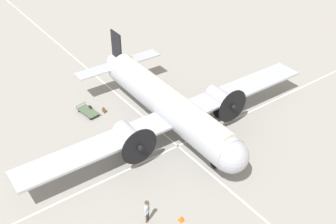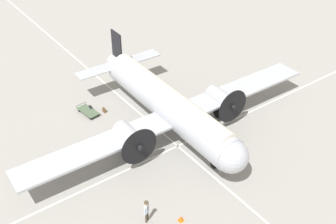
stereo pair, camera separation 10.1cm
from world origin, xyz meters
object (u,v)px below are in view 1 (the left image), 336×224
Objects in this scene: crew_foreground at (147,209)px; baggage_cart at (88,111)px; suitcase_near_door at (91,108)px; suitcase_upright_spare at (104,110)px; airliner_main at (171,106)px; traffic_cone at (181,218)px.

crew_foreground is 14.13m from baggage_cart.
crew_foreground is 14.52m from suitcase_near_door.
baggage_cart reaches higher than suitcase_near_door.
suitcase_upright_spare is 0.21× the size of baggage_cart.
suitcase_near_door is at bearing 117.22° from baggage_cart.
suitcase_upright_spare is at bearing -149.61° from airliner_main.
airliner_main reaches higher than crew_foreground.
suitcase_upright_spare is at bearing -137.80° from suitcase_near_door.
crew_foreground reaches higher than suitcase_upright_spare.
crew_foreground is 13.79m from suitcase_upright_spare.
crew_foreground reaches higher than baggage_cart.
baggage_cart is (13.86, -2.63, -0.88)m from crew_foreground.
airliner_main is 7.25m from suitcase_upright_spare.
crew_foreground is at bearing -19.20° from baggage_cart.
suitcase_near_door is 1.06× the size of traffic_cone.
baggage_cart is at bearing -2.77° from traffic_cone.
suitcase_upright_spare is 1.49m from baggage_cart.
airliner_main is at bearing -148.50° from suitcase_near_door.
crew_foreground reaches higher than suitcase_near_door.
baggage_cart is at bearing 125.69° from suitcase_near_door.
suitcase_upright_spare is at bearing -138.17° from crew_foreground.
suitcase_near_door is 1.07× the size of suitcase_upright_spare.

